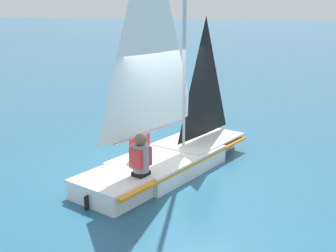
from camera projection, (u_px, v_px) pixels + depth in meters
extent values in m
plane|color=#235675|center=(168.00, 170.00, 8.91)|extent=(260.00, 260.00, 0.00)
cube|color=white|center=(168.00, 162.00, 8.86)|extent=(2.69, 1.93, 0.37)
cube|color=white|center=(211.00, 142.00, 10.19)|extent=(1.17, 0.98, 0.37)
cube|color=white|center=(110.00, 189.00, 7.54)|extent=(1.27, 1.39, 0.37)
cube|color=orange|center=(168.00, 157.00, 8.83)|extent=(4.54, 2.40, 0.05)
cube|color=silver|center=(200.00, 139.00, 9.74)|extent=(2.24, 1.71, 0.04)
cylinder|color=#B7B7BC|center=(184.00, 38.00, 8.61)|extent=(0.08, 0.08, 4.71)
cylinder|color=#B7B7BC|center=(151.00, 130.00, 8.23)|extent=(2.14, 0.59, 0.07)
pyramid|color=white|center=(150.00, 26.00, 7.70)|extent=(2.03, 0.55, 3.93)
pyramid|color=black|center=(205.00, 77.00, 9.49)|extent=(1.46, 0.41, 2.69)
cube|color=black|center=(87.00, 203.00, 7.12)|extent=(0.08, 0.05, 0.26)
cube|color=black|center=(140.00, 165.00, 8.58)|extent=(0.33, 0.30, 0.45)
cylinder|color=gray|center=(139.00, 143.00, 8.45)|extent=(0.36, 0.36, 0.50)
cube|color=red|center=(139.00, 141.00, 8.45)|extent=(0.39, 0.33, 0.35)
sphere|color=tan|center=(139.00, 126.00, 8.36)|extent=(0.22, 0.22, 0.22)
cylinder|color=blue|center=(139.00, 122.00, 8.34)|extent=(0.25, 0.25, 0.06)
cube|color=black|center=(141.00, 183.00, 7.70)|extent=(0.33, 0.30, 0.45)
cylinder|color=gray|center=(141.00, 158.00, 7.57)|extent=(0.36, 0.36, 0.50)
cube|color=red|center=(141.00, 157.00, 7.57)|extent=(0.39, 0.33, 0.35)
sphere|color=brown|center=(140.00, 140.00, 7.48)|extent=(0.22, 0.22, 0.22)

